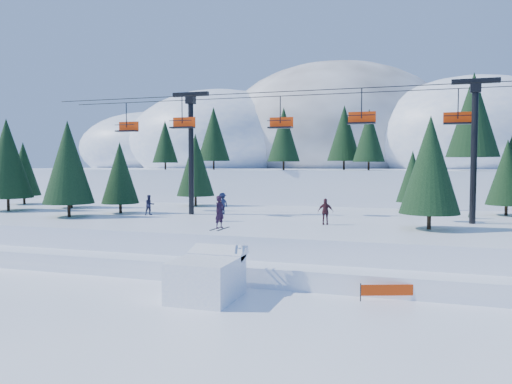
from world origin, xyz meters
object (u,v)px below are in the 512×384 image
(banner_near, at_px, (389,290))
(chairlift, at_px, (319,131))
(jump_kicker, at_px, (207,276))
(banner_far, at_px, (453,286))

(banner_near, bearing_deg, chairlift, 114.14)
(chairlift, height_order, banner_near, chairlift)
(chairlift, bearing_deg, jump_kicker, -99.82)
(chairlift, bearing_deg, banner_near, -65.86)
(banner_near, distance_m, banner_far, 3.60)
(jump_kicker, relative_size, banner_near, 1.89)
(jump_kicker, xyz_separation_m, banner_near, (8.73, 2.25, -0.60))
(jump_kicker, xyz_separation_m, banner_far, (11.82, 4.10, -0.60))
(chairlift, bearing_deg, banner_far, -51.83)
(chairlift, distance_m, banner_far, 17.16)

